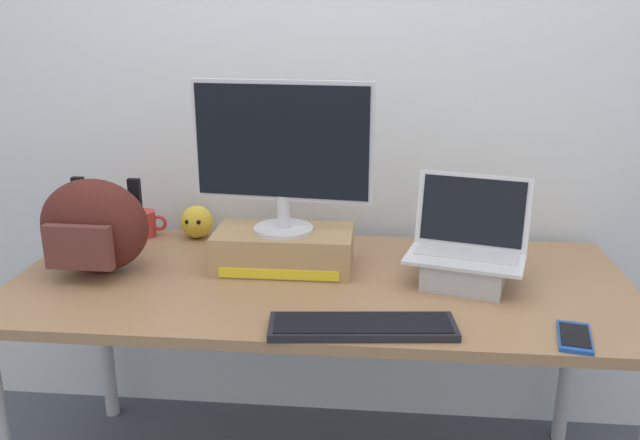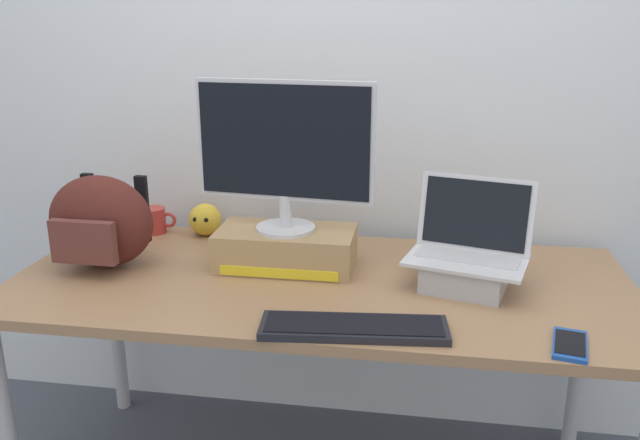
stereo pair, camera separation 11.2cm
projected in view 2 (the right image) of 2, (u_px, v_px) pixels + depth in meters
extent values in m
cube|color=silver|center=(343.00, 69.00, 2.21)|extent=(7.00, 0.10, 2.60)
cube|color=#99704C|center=(320.00, 283.00, 1.91)|extent=(1.80, 0.80, 0.03)
cylinder|color=#B2B2B7|center=(7.00, 433.00, 1.83)|extent=(0.05, 0.05, 0.71)
cylinder|color=#B2B2B7|center=(116.00, 325.00, 2.47)|extent=(0.05, 0.05, 0.71)
cylinder|color=#B2B2B7|center=(579.00, 360.00, 2.22)|extent=(0.05, 0.05, 0.71)
cube|color=#A88456|center=(286.00, 248.00, 1.99)|extent=(0.42, 0.22, 0.12)
cube|color=yellow|center=(278.00, 273.00, 1.89)|extent=(0.35, 0.00, 0.03)
cylinder|color=silver|center=(286.00, 228.00, 1.97)|extent=(0.18, 0.18, 0.01)
cylinder|color=silver|center=(285.00, 211.00, 1.95)|extent=(0.04, 0.04, 0.10)
cube|color=silver|center=(284.00, 141.00, 1.89)|extent=(0.53, 0.07, 0.35)
cube|color=black|center=(283.00, 142.00, 1.88)|extent=(0.51, 0.06, 0.33)
cube|color=#ADADB2|center=(465.00, 275.00, 1.83)|extent=(0.26, 0.25, 0.08)
cube|color=silver|center=(466.00, 260.00, 1.82)|extent=(0.37, 0.29, 0.01)
cube|color=#B7B7BC|center=(468.00, 256.00, 1.83)|extent=(0.31, 0.19, 0.00)
cube|color=silver|center=(475.00, 214.00, 1.86)|extent=(0.33, 0.13, 0.21)
cube|color=black|center=(475.00, 214.00, 1.86)|extent=(0.29, 0.11, 0.19)
cube|color=black|center=(354.00, 328.00, 1.59)|extent=(0.47, 0.18, 0.02)
cube|color=black|center=(354.00, 324.00, 1.58)|extent=(0.44, 0.15, 0.00)
ellipsoid|color=#4C1E19|center=(101.00, 222.00, 1.96)|extent=(0.33, 0.19, 0.28)
cube|color=brown|center=(83.00, 242.00, 1.87)|extent=(0.20, 0.03, 0.13)
cube|color=black|center=(90.00, 206.00, 2.07)|extent=(0.04, 0.02, 0.21)
cube|color=black|center=(143.00, 209.00, 2.04)|extent=(0.04, 0.02, 0.21)
cylinder|color=#B2332D|center=(153.00, 220.00, 2.30)|extent=(0.09, 0.09, 0.09)
torus|color=#B2332D|center=(169.00, 220.00, 2.29)|extent=(0.06, 0.01, 0.06)
cube|color=#19479E|center=(570.00, 345.00, 1.51)|extent=(0.11, 0.17, 0.01)
cube|color=black|center=(570.00, 343.00, 1.51)|extent=(0.09, 0.13, 0.00)
sphere|color=gold|center=(205.00, 219.00, 2.27)|extent=(0.11, 0.11, 0.11)
sphere|color=black|center=(195.00, 219.00, 2.22)|extent=(0.02, 0.02, 0.02)
sphere|color=black|center=(206.00, 220.00, 2.22)|extent=(0.02, 0.02, 0.02)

